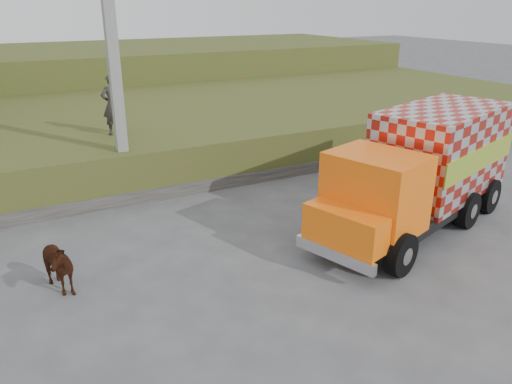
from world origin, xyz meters
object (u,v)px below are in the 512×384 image
cargo_truck (423,169)px  cow (53,265)px  pedestrian (113,105)px  utility_pole (113,60)px

cargo_truck → cow: (-8.96, 0.99, -0.97)m
pedestrian → cargo_truck: bearing=127.9°
cargo_truck → cow: cargo_truck is taller
cow → pedestrian: 7.28m
utility_pole → cargo_truck: 8.75m
utility_pole → cow: size_ratio=5.87×
utility_pole → pedestrian: (0.27, 2.01, -1.60)m
cargo_truck → cow: bearing=155.9°
pedestrian → utility_pole: bearing=80.7°
utility_pole → pedestrian: 2.58m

